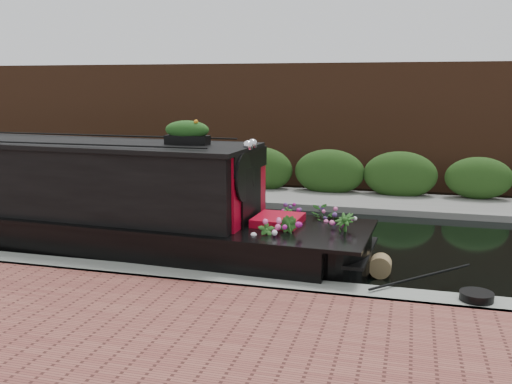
# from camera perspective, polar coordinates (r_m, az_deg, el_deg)

# --- Properties ---
(ground) EXTENTS (80.00, 80.00, 0.00)m
(ground) POSITION_cam_1_polar(r_m,az_deg,el_deg) (13.02, -5.96, -4.21)
(ground) COLOR black
(ground) RESTS_ON ground
(near_bank_coping) EXTENTS (40.00, 0.60, 0.50)m
(near_bank_coping) POSITION_cam_1_polar(r_m,az_deg,el_deg) (10.16, -12.79, -8.81)
(near_bank_coping) COLOR gray
(near_bank_coping) RESTS_ON ground
(far_bank_path) EXTENTS (40.00, 2.40, 0.34)m
(far_bank_path) POSITION_cam_1_polar(r_m,az_deg,el_deg) (16.89, -0.80, -0.65)
(far_bank_path) COLOR slate
(far_bank_path) RESTS_ON ground
(far_hedge) EXTENTS (40.00, 1.10, 2.80)m
(far_hedge) POSITION_cam_1_polar(r_m,az_deg,el_deg) (17.74, 0.01, -0.09)
(far_hedge) COLOR #224416
(far_hedge) RESTS_ON ground
(far_brick_wall) EXTENTS (40.00, 1.00, 8.00)m
(far_brick_wall) POSITION_cam_1_polar(r_m,az_deg,el_deg) (19.74, 1.63, 1.03)
(far_brick_wall) COLOR #512D1B
(far_brick_wall) RESTS_ON ground
(narrowboat) EXTENTS (12.44, 2.78, 2.92)m
(narrowboat) POSITION_cam_1_polar(r_m,az_deg,el_deg) (12.40, -19.79, -1.47)
(narrowboat) COLOR black
(narrowboat) RESTS_ON ground
(rope_fender) EXTENTS (0.39, 0.35, 0.39)m
(rope_fender) POSITION_cam_1_polar(r_m,az_deg,el_deg) (10.39, 12.33, -7.22)
(rope_fender) COLOR olive
(rope_fender) RESTS_ON ground
(coiled_mooring_rope) EXTENTS (0.49, 0.49, 0.12)m
(coiled_mooring_rope) POSITION_cam_1_polar(r_m,az_deg,el_deg) (9.05, 21.19, -9.69)
(coiled_mooring_rope) COLOR black
(coiled_mooring_rope) RESTS_ON near_bank_coping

